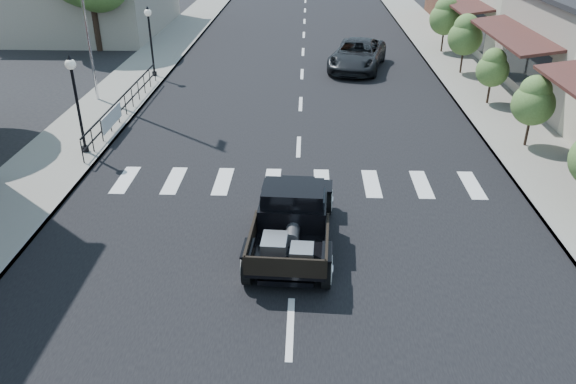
{
  "coord_description": "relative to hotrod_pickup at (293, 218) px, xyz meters",
  "views": [
    {
      "loc": [
        0.27,
        -12.24,
        8.02
      ],
      "look_at": [
        -0.2,
        1.41,
        1.0
      ],
      "focal_mm": 35.0,
      "sensor_mm": 36.0,
      "label": 1
    }
  ],
  "objects": [
    {
      "name": "small_tree_d",
      "position": [
        8.34,
        16.85,
        0.76
      ],
      "size": [
        1.73,
        1.73,
        2.88
      ],
      "primitive_type": null,
      "color": "#4A6F32",
      "rests_on": "sidewalk_right"
    },
    {
      "name": "road_markings",
      "position": [
        0.04,
        9.74,
        -0.83
      ],
      "size": [
        12.0,
        60.0,
        0.06
      ],
      "primitive_type": null,
      "color": "silver",
      "rests_on": "ground"
    },
    {
      "name": "second_car",
      "position": [
        3.02,
        17.91,
        -0.07
      ],
      "size": [
        3.76,
        5.96,
        1.53
      ],
      "primitive_type": "imported",
      "rotation": [
        0.0,
        0.0,
        -0.24
      ],
      "color": "black",
      "rests_on": "ground"
    },
    {
      "name": "ground",
      "position": [
        0.04,
        -0.26,
        -0.83
      ],
      "size": [
        120.0,
        120.0,
        0.0
      ],
      "primitive_type": "plane",
      "color": "black",
      "rests_on": "ground"
    },
    {
      "name": "lamp_post_b",
      "position": [
        -7.56,
        5.74,
        1.03
      ],
      "size": [
        0.36,
        0.36,
        3.44
      ],
      "primitive_type": null,
      "color": "black",
      "rests_on": "sidewalk_left"
    },
    {
      "name": "hotrod_pickup",
      "position": [
        0.0,
        0.0,
        0.0
      ],
      "size": [
        2.48,
        4.92,
        1.67
      ],
      "primitive_type": null,
      "rotation": [
        0.0,
        0.0,
        -0.05
      ],
      "color": "black",
      "rests_on": "ground"
    },
    {
      "name": "small_tree_b",
      "position": [
        8.34,
        6.89,
        0.57
      ],
      "size": [
        1.5,
        1.5,
        2.5
      ],
      "primitive_type": null,
      "color": "#4A6F32",
      "rests_on": "sidewalk_right"
    },
    {
      "name": "road",
      "position": [
        0.04,
        14.74,
        -0.82
      ],
      "size": [
        14.0,
        80.0,
        0.02
      ],
      "primitive_type": "cube",
      "color": "black",
      "rests_on": "ground"
    },
    {
      "name": "storefront_far",
      "position": [
        15.04,
        21.74,
        1.42
      ],
      "size": [
        10.0,
        9.0,
        4.5
      ],
      "primitive_type": "cube",
      "color": "#BCB39F",
      "rests_on": "ground"
    },
    {
      "name": "railing",
      "position": [
        -7.26,
        9.74,
        -0.18
      ],
      "size": [
        0.08,
        10.0,
        1.0
      ],
      "primitive_type": null,
      "color": "black",
      "rests_on": "sidewalk_left"
    },
    {
      "name": "small_tree_c",
      "position": [
        8.34,
        11.81,
        0.48
      ],
      "size": [
        1.4,
        1.4,
        2.34
      ],
      "primitive_type": null,
      "color": "#4A6F32",
      "rests_on": "sidewalk_right"
    },
    {
      "name": "lamp_post_c",
      "position": [
        -7.56,
        15.74,
        1.03
      ],
      "size": [
        0.36,
        0.36,
        3.44
      ],
      "primitive_type": null,
      "color": "black",
      "rests_on": "sidewalk_left"
    },
    {
      "name": "sidewalk_right",
      "position": [
        8.54,
        14.74,
        -0.76
      ],
      "size": [
        3.0,
        80.0,
        0.15
      ],
      "primitive_type": "cube",
      "color": "gray",
      "rests_on": "ground"
    },
    {
      "name": "small_tree_e",
      "position": [
        8.34,
        21.62,
        0.83
      ],
      "size": [
        1.82,
        1.82,
        3.04
      ],
      "primitive_type": null,
      "color": "#4A6F32",
      "rests_on": "sidewalk_right"
    },
    {
      "name": "sidewalk_left",
      "position": [
        -8.46,
        14.74,
        -0.76
      ],
      "size": [
        3.0,
        80.0,
        0.15
      ],
      "primitive_type": "cube",
      "color": "gray",
      "rests_on": "ground"
    },
    {
      "name": "banner",
      "position": [
        -7.18,
        7.74,
        -0.38
      ],
      "size": [
        0.04,
        2.2,
        0.6
      ],
      "primitive_type": null,
      "color": "silver",
      "rests_on": "sidewalk_left"
    }
  ]
}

